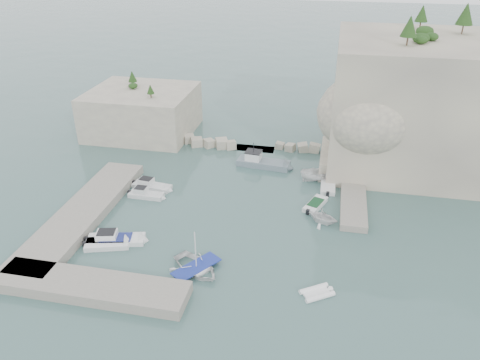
% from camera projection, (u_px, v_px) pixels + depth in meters
% --- Properties ---
extents(ground, '(400.00, 400.00, 0.00)m').
position_uv_depth(ground, '(229.00, 229.00, 51.77)').
color(ground, '#446662').
rests_on(ground, ground).
extents(cliff_east, '(26.00, 22.00, 17.00)m').
position_uv_depth(cliff_east, '(430.00, 103.00, 63.60)').
color(cliff_east, beige).
rests_on(cliff_east, ground).
extents(cliff_terrace, '(8.00, 10.00, 2.50)m').
position_uv_depth(cliff_terrace, '(350.00, 160.00, 64.45)').
color(cliff_terrace, beige).
rests_on(cliff_terrace, ground).
extents(outcrop_west, '(16.00, 14.00, 7.00)m').
position_uv_depth(outcrop_west, '(142.00, 112.00, 75.32)').
color(outcrop_west, beige).
rests_on(outcrop_west, ground).
extents(quay_west, '(5.00, 24.00, 1.10)m').
position_uv_depth(quay_west, '(83.00, 213.00, 53.67)').
color(quay_west, '#9E9689').
rests_on(quay_west, ground).
extents(quay_south, '(18.00, 4.00, 1.10)m').
position_uv_depth(quay_south, '(91.00, 287.00, 42.47)').
color(quay_south, '#9E9689').
rests_on(quay_south, ground).
extents(ledge_east, '(3.00, 16.00, 0.80)m').
position_uv_depth(ledge_east, '(353.00, 194.00, 57.83)').
color(ledge_east, '#9E9689').
rests_on(ledge_east, ground).
extents(breakwater, '(28.00, 3.00, 1.40)m').
position_uv_depth(breakwater, '(255.00, 144.00, 70.65)').
color(breakwater, beige).
rests_on(breakwater, ground).
extents(motorboat_e, '(5.35, 3.41, 0.70)m').
position_uv_depth(motorboat_e, '(108.00, 246.00, 48.94)').
color(motorboat_e, white).
rests_on(motorboat_e, ground).
extents(motorboat_d, '(6.87, 3.41, 1.40)m').
position_uv_depth(motorboat_d, '(116.00, 242.00, 49.58)').
color(motorboat_d, white).
rests_on(motorboat_d, ground).
extents(motorboat_a, '(5.72, 2.34, 1.40)m').
position_uv_depth(motorboat_a, '(152.00, 188.00, 59.97)').
color(motorboat_a, silver).
rests_on(motorboat_a, ground).
extents(motorboat_b, '(4.78, 1.65, 1.40)m').
position_uv_depth(motorboat_b, '(146.00, 197.00, 57.98)').
color(motorboat_b, silver).
rests_on(motorboat_b, ground).
extents(rowboat, '(6.72, 6.33, 1.13)m').
position_uv_depth(rowboat, '(197.00, 271.00, 45.36)').
color(rowboat, white).
rests_on(rowboat, ground).
extents(inflatable_dinghy, '(3.47, 3.01, 0.44)m').
position_uv_depth(inflatable_dinghy, '(317.00, 294.00, 42.39)').
color(inflatable_dinghy, white).
rests_on(inflatable_dinghy, ground).
extents(tender_east_a, '(4.42, 4.16, 1.85)m').
position_uv_depth(tender_east_a, '(322.00, 223.00, 52.87)').
color(tender_east_a, white).
rests_on(tender_east_a, ground).
extents(tender_east_b, '(3.06, 4.79, 0.70)m').
position_uv_depth(tender_east_b, '(315.00, 206.00, 55.98)').
color(tender_east_b, white).
rests_on(tender_east_b, ground).
extents(tender_east_c, '(1.92, 5.65, 0.70)m').
position_uv_depth(tender_east_c, '(328.00, 186.00, 60.39)').
color(tender_east_c, white).
rests_on(tender_east_c, ground).
extents(tender_east_d, '(5.49, 3.55, 1.98)m').
position_uv_depth(tender_east_d, '(319.00, 180.00, 61.87)').
color(tender_east_d, white).
rests_on(tender_east_d, ground).
extents(work_boat, '(8.22, 3.16, 2.20)m').
position_uv_depth(work_boat, '(263.00, 166.00, 65.64)').
color(work_boat, slate).
rests_on(work_boat, ground).
extents(rowboat_mast, '(0.10, 0.10, 4.20)m').
position_uv_depth(rowboat_mast, '(195.00, 248.00, 44.11)').
color(rowboat_mast, white).
rests_on(rowboat_mast, rowboat).
extents(vegetation, '(53.48, 13.88, 13.40)m').
position_uv_depth(vegetation, '(401.00, 28.00, 61.31)').
color(vegetation, '#1E4219').
rests_on(vegetation, ground).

